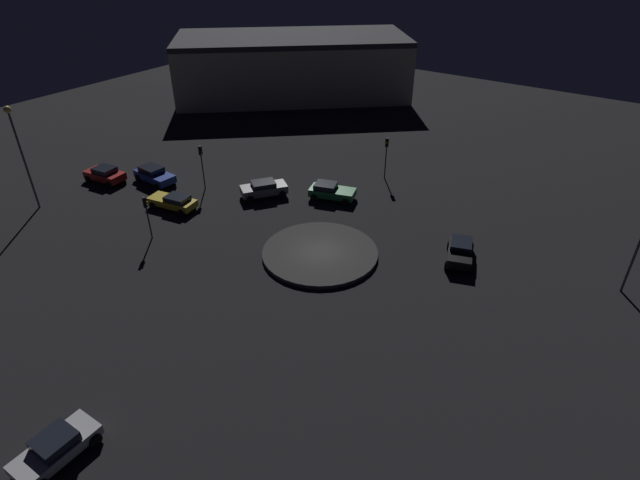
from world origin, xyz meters
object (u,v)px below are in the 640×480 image
object	(u,v)px
traffic_light_northeast	(147,209)
car_yellow	(173,201)
car_red	(105,174)
car_grey	(264,188)
car_blue	(154,175)
store_building	(292,66)
car_black	(460,251)
car_green	(331,191)
streetlamp_east	(18,140)
car_silver	(56,447)
traffic_light_east	(202,159)
traffic_light_south	(386,150)

from	to	relation	value
traffic_light_northeast	car_yellow	bearing A→B (deg)	93.87
car_red	car_grey	world-z (taller)	car_red
car_blue	store_building	world-z (taller)	store_building
car_black	car_yellow	xyz separation A→B (m)	(24.56, 6.94, -0.08)
car_green	streetlamp_east	size ratio (longest dim) A/B	0.49
car_silver	car_green	distance (m)	30.77
car_green	traffic_light_northeast	xyz separation A→B (m)	(8.25, 14.34, 1.93)
traffic_light_northeast	store_building	bearing A→B (deg)	86.68
car_silver	car_grey	xyz separation A→B (m)	(9.79, -27.24, 0.07)
traffic_light_east	traffic_light_northeast	distance (m)	9.64
car_black	car_green	size ratio (longest dim) A/B	0.96
traffic_light_east	store_building	bearing A→B (deg)	123.36
car_silver	streetlamp_east	distance (m)	29.41
car_black	car_green	distance (m)	14.15
car_black	car_blue	xyz separation A→B (m)	(30.37, 4.25, 0.04)
traffic_light_south	streetlamp_east	distance (m)	33.16
car_silver	traffic_light_south	world-z (taller)	traffic_light_south
car_green	traffic_light_northeast	world-z (taller)	traffic_light_northeast
traffic_light_south	car_black	bearing A→B (deg)	40.87
car_blue	traffic_light_northeast	bearing A→B (deg)	-37.44
car_black	car_yellow	bearing A→B (deg)	-93.06
car_silver	traffic_light_northeast	bearing A→B (deg)	36.62
car_black	car_yellow	size ratio (longest dim) A/B	0.93
car_green	store_building	xyz separation A→B (m)	(23.47, -24.93, 3.47)
car_grey	traffic_light_south	world-z (taller)	traffic_light_south
traffic_light_northeast	streetlamp_east	bearing A→B (deg)	165.95
car_red	streetlamp_east	xyz separation A→B (m)	(0.34, 6.89, 5.66)
car_black	car_blue	world-z (taller)	car_blue
streetlamp_east	car_yellow	bearing A→B (deg)	-146.26
car_blue	car_silver	distance (m)	31.29
car_yellow	car_green	bearing A→B (deg)	-147.56
traffic_light_east	traffic_light_south	bearing A→B (deg)	53.76
car_silver	traffic_light_northeast	size ratio (longest dim) A/B	1.07
streetlamp_east	store_building	world-z (taller)	streetlamp_east
car_black	streetlamp_east	size ratio (longest dim) A/B	0.47
traffic_light_east	traffic_light_northeast	world-z (taller)	traffic_light_east
car_grey	traffic_light_east	bearing A→B (deg)	144.63
car_silver	traffic_light_south	distance (m)	37.52
car_green	car_silver	bearing A→B (deg)	-99.21
streetlamp_east	car_grey	bearing A→B (deg)	-139.13
car_silver	car_yellow	bearing A→B (deg)	34.70
car_green	traffic_light_south	world-z (taller)	traffic_light_south
car_blue	car_green	bearing A→B (deg)	27.02
car_green	streetlamp_east	xyz separation A→B (m)	(21.06, 16.71, 5.68)
traffic_light_east	car_grey	bearing A→B (deg)	30.20
car_silver	streetlamp_east	bearing A→B (deg)	60.25
car_red	store_building	distance (m)	35.02
traffic_light_northeast	streetlamp_east	size ratio (longest dim) A/B	0.40
car_green	traffic_light_east	distance (m)	12.73
car_black	car_silver	distance (m)	29.23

